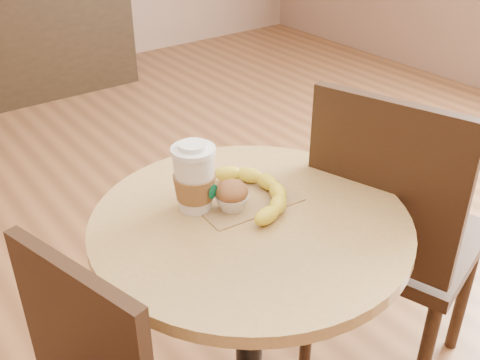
{
  "coord_description": "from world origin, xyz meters",
  "views": [
    {
      "loc": [
        -0.67,
        -0.77,
        1.46
      ],
      "look_at": [
        -0.02,
        0.11,
        0.83
      ],
      "focal_mm": 42.0,
      "sensor_mm": 36.0,
      "label": 1
    }
  ],
  "objects": [
    {
      "name": "banana",
      "position": [
        0.04,
        0.13,
        0.77
      ],
      "size": [
        0.24,
        0.31,
        0.04
      ],
      "primitive_type": null,
      "rotation": [
        0.0,
        0.0,
        -0.29
      ],
      "color": "gold",
      "rests_on": "kraft_bag"
    },
    {
      "name": "chair_right",
      "position": [
        0.44,
        0.01,
        0.54
      ],
      "size": [
        0.54,
        0.54,
        0.98
      ],
      "rotation": [
        0.0,
        0.0,
        1.87
      ],
      "color": "black",
      "rests_on": "ground"
    },
    {
      "name": "cafe_table",
      "position": [
        -0.02,
        0.07,
        0.54
      ],
      "size": [
        0.73,
        0.73,
        0.75
      ],
      "color": "black",
      "rests_on": "ground"
    },
    {
      "name": "coffee_cup",
      "position": [
        -0.1,
        0.17,
        0.82
      ],
      "size": [
        0.1,
        0.1,
        0.17
      ],
      "rotation": [
        0.0,
        0.0,
        0.43
      ],
      "color": "silver",
      "rests_on": "cafe_table"
    },
    {
      "name": "kraft_bag",
      "position": [
        0.01,
        0.14,
        0.75
      ],
      "size": [
        0.25,
        0.2,
        0.0
      ],
      "primitive_type": "cube",
      "rotation": [
        0.0,
        0.0,
        -0.07
      ],
      "color": "olive",
      "rests_on": "cafe_table"
    },
    {
      "name": "muffin",
      "position": [
        -0.04,
        0.12,
        0.79
      ],
      "size": [
        0.08,
        0.08,
        0.07
      ],
      "color": "silver",
      "rests_on": "kraft_bag"
    }
  ]
}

